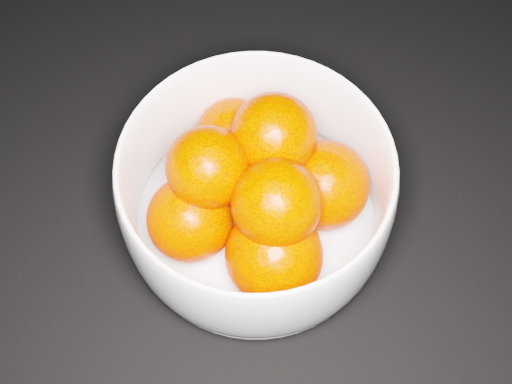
# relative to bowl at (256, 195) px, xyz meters

# --- Properties ---
(bowl) EXTENTS (0.20, 0.20, 0.10)m
(bowl) POSITION_rel_bowl_xyz_m (0.00, 0.00, 0.00)
(bowl) COLOR white
(bowl) RESTS_ON ground
(orange_pile) EXTENTS (0.16, 0.16, 0.10)m
(orange_pile) POSITION_rel_bowl_xyz_m (0.00, -0.00, 0.01)
(orange_pile) COLOR #FF2C00
(orange_pile) RESTS_ON bowl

